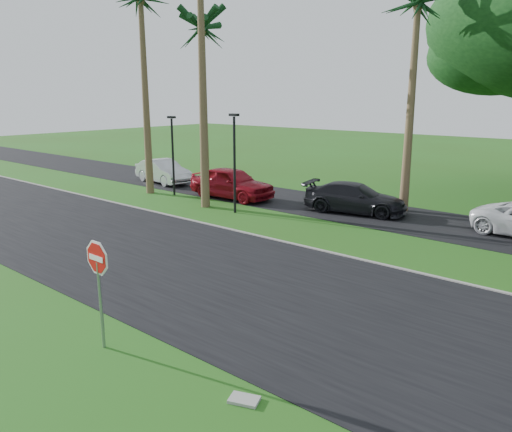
{
  "coord_description": "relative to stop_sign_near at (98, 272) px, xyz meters",
  "views": [
    {
      "loc": [
        9.61,
        -8.59,
        5.51
      ],
      "look_at": [
        -0.09,
        3.0,
        1.8
      ],
      "focal_mm": 35.0,
      "sensor_mm": 36.0,
      "label": 1
    }
  ],
  "objects": [
    {
      "name": "streetlight_right",
      "position": [
        -6.5,
        11.5,
        0.88
      ],
      "size": [
        0.45,
        0.25,
        4.64
      ],
      "color": "black",
      "rests_on": "ground"
    },
    {
      "name": "palm_left_mid",
      "position": [
        -11.0,
        14.0,
        6.9
      ],
      "size": [
        5.0,
        5.0,
        10.0
      ],
      "color": "brown",
      "rests_on": "ground"
    },
    {
      "name": "parking_strip",
      "position": [
        -0.5,
        15.5,
        -1.76
      ],
      "size": [
        120.0,
        5.0,
        0.02
      ],
      "primitive_type": "cube",
      "color": "black",
      "rests_on": "ground"
    },
    {
      "name": "utility_slab",
      "position": [
        3.74,
        0.49,
        -1.74
      ],
      "size": [
        0.64,
        0.52,
        0.06
      ],
      "primitive_type": "cube",
      "rotation": [
        0.0,
        0.0,
        0.36
      ],
      "color": "#979891",
      "rests_on": "ground"
    },
    {
      "name": "car_red",
      "position": [
        -8.89,
        13.87,
        -0.94
      ],
      "size": [
        4.94,
        2.09,
        1.67
      ],
      "primitive_type": "imported",
      "rotation": [
        0.0,
        0.0,
        1.59
      ],
      "color": "maroon",
      "rests_on": "ground"
    },
    {
      "name": "streetlight_left",
      "position": [
        -12.0,
        12.5,
        0.72
      ],
      "size": [
        0.45,
        0.25,
        4.34
      ],
      "color": "black",
      "rests_on": "ground"
    },
    {
      "name": "car_silver",
      "position": [
        -15.42,
        14.58,
        -1.04
      ],
      "size": [
        4.63,
        2.16,
        1.47
      ],
      "primitive_type": "imported",
      "rotation": [
        0.0,
        0.0,
        1.43
      ],
      "color": "#B9BDC1",
      "rests_on": "ground"
    },
    {
      "name": "car_dark",
      "position": [
        -2.12,
        15.14,
        -1.07
      ],
      "size": [
        5.14,
        2.95,
        1.4
      ],
      "primitive_type": "imported",
      "rotation": [
        0.0,
        0.0,
        1.79
      ],
      "color": "black",
      "rests_on": "ground"
    },
    {
      "name": "stop_sign_near",
      "position": [
        0.0,
        0.0,
        0.0
      ],
      "size": [
        1.05,
        0.07,
        2.62
      ],
      "color": "gray",
      "rests_on": "ground"
    },
    {
      "name": "palm_center",
      "position": [
        -0.5,
        17.0,
        7.39
      ],
      "size": [
        5.0,
        5.0,
        10.5
      ],
      "color": "brown",
      "rests_on": "ground"
    },
    {
      "name": "ground",
      "position": [
        -0.5,
        3.0,
        -1.77
      ],
      "size": [
        120.0,
        120.0,
        0.0
      ],
      "primitive_type": "plane",
      "color": "#275314",
      "rests_on": "ground"
    },
    {
      "name": "palm_left_far",
      "position": [
        -13.5,
        12.0,
        8.36
      ],
      "size": [
        5.0,
        5.0,
        11.5
      ],
      "color": "brown",
      "rests_on": "ground"
    },
    {
      "name": "road",
      "position": [
        -0.5,
        5.0,
        -1.76
      ],
      "size": [
        120.0,
        8.0,
        0.02
      ],
      "primitive_type": "cube",
      "color": "black",
      "rests_on": "ground"
    },
    {
      "name": "curb",
      "position": [
        -0.5,
        9.05,
        -1.74
      ],
      "size": [
        120.0,
        0.12,
        0.06
      ],
      "primitive_type": "cube",
      "color": "gray",
      "rests_on": "ground"
    }
  ]
}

